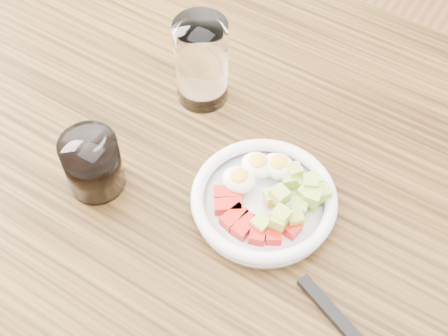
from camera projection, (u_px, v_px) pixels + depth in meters
The scene contains 5 objects.
dining_table at pixel (226, 227), 0.92m from camera, with size 1.50×0.90×0.77m.
bowl at pixel (265, 198), 0.81m from camera, with size 0.19×0.19×0.05m.
fork at pixel (350, 333), 0.72m from camera, with size 0.22×0.10×0.01m.
water_glass at pixel (202, 62), 0.88m from camera, with size 0.08×0.08×0.14m, color white.
coffee_glass at pixel (93, 164), 0.81m from camera, with size 0.08×0.08×0.09m.
Camera 1 is at (0.25, -0.39, 1.47)m, focal length 50.00 mm.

